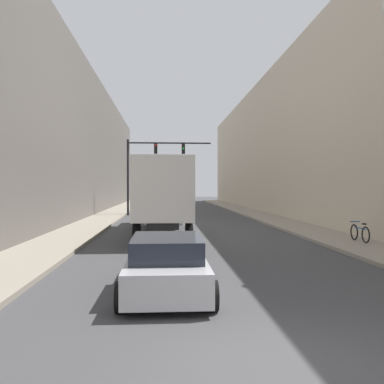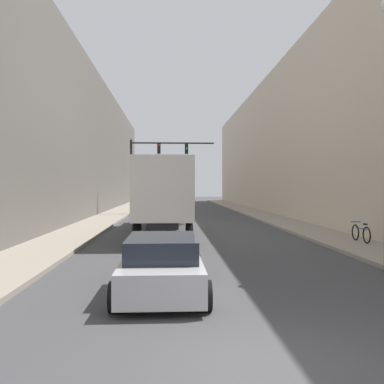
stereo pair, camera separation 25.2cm
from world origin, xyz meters
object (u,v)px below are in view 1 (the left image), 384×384
(semi_truck, at_px, (163,193))
(sedan_car, at_px, (167,265))
(traffic_signal_gantry, at_px, (148,162))
(parked_bicycle, at_px, (360,233))

(semi_truck, distance_m, sedan_car, 13.68)
(traffic_signal_gantry, distance_m, parked_bicycle, 22.94)
(sedan_car, distance_m, traffic_signal_gantry, 28.35)
(semi_truck, xyz_separation_m, sedan_car, (0.12, -13.59, -1.55))
(traffic_signal_gantry, bearing_deg, parked_bicycle, -63.56)
(semi_truck, bearing_deg, parked_bicycle, -33.75)
(semi_truck, distance_m, traffic_signal_gantry, 14.71)
(semi_truck, height_order, traffic_signal_gantry, traffic_signal_gantry)
(traffic_signal_gantry, xyz_separation_m, parked_bicycle, (10.04, -20.19, -4.19))
(semi_truck, xyz_separation_m, traffic_signal_gantry, (-1.41, 14.43, 2.51))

